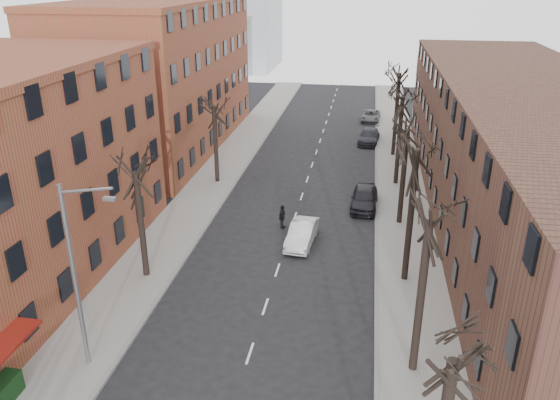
% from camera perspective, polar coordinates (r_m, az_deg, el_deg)
% --- Properties ---
extents(sidewalk_left, '(4.00, 90.00, 0.15)m').
position_cam_1_polar(sidewalk_left, '(48.54, -6.69, 2.36)').
color(sidewalk_left, gray).
rests_on(sidewalk_left, ground).
extents(sidewalk_right, '(4.00, 90.00, 0.15)m').
position_cam_1_polar(sidewalk_right, '(46.92, 12.48, 1.23)').
color(sidewalk_right, gray).
rests_on(sidewalk_right, ground).
extents(building_left_far, '(12.00, 28.00, 14.00)m').
position_cam_1_polar(building_left_far, '(57.52, -12.44, 12.36)').
color(building_left_far, brown).
rests_on(building_left_far, ground).
extents(building_right, '(12.00, 50.00, 10.00)m').
position_cam_1_polar(building_right, '(42.00, 24.30, 4.29)').
color(building_right, '#4C3123').
rests_on(building_right, ground).
extents(tree_right_b, '(5.20, 5.20, 10.80)m').
position_cam_1_polar(tree_right_b, '(26.84, 13.64, -16.93)').
color(tree_right_b, black).
rests_on(tree_right_b, ground).
extents(tree_right_c, '(5.20, 5.20, 11.60)m').
position_cam_1_polar(tree_right_c, '(33.41, 12.83, -8.20)').
color(tree_right_c, black).
rests_on(tree_right_c, ground).
extents(tree_right_d, '(5.20, 5.20, 10.00)m').
position_cam_1_polar(tree_right_d, '(40.49, 12.31, -2.42)').
color(tree_right_d, black).
rests_on(tree_right_d, ground).
extents(tree_right_e, '(5.20, 5.20, 10.80)m').
position_cam_1_polar(tree_right_e, '(47.86, 11.95, 1.61)').
color(tree_right_e, black).
rests_on(tree_right_e, ground).
extents(tree_right_f, '(5.20, 5.20, 11.60)m').
position_cam_1_polar(tree_right_f, '(55.41, 11.69, 4.55)').
color(tree_right_f, black).
rests_on(tree_right_f, ground).
extents(tree_left_a, '(5.20, 5.20, 9.50)m').
position_cam_1_polar(tree_left_a, '(33.94, -13.73, -7.76)').
color(tree_left_a, black).
rests_on(tree_left_a, ground).
extents(tree_left_b, '(5.20, 5.20, 9.50)m').
position_cam_1_polar(tree_left_b, '(47.56, -6.54, 1.83)').
color(tree_left_b, black).
rests_on(tree_left_b, ground).
extents(streetlight, '(2.45, 0.22, 9.03)m').
position_cam_1_polar(streetlight, '(25.11, -20.43, -6.97)').
color(streetlight, slate).
rests_on(streetlight, ground).
extents(silver_sedan, '(1.92, 4.57, 1.47)m').
position_cam_1_polar(silver_sedan, '(36.43, 2.30, -3.54)').
color(silver_sedan, silver).
rests_on(silver_sedan, ground).
extents(parked_car_near, '(2.16, 4.93, 1.65)m').
position_cam_1_polar(parked_car_near, '(42.39, 8.81, 0.24)').
color(parked_car_near, black).
rests_on(parked_car_near, ground).
extents(parked_car_mid, '(2.45, 5.03, 1.41)m').
position_cam_1_polar(parked_car_mid, '(59.10, 9.28, 6.58)').
color(parked_car_mid, '#23222A').
rests_on(parked_car_mid, ground).
extents(parked_car_far, '(2.42, 4.74, 1.28)m').
position_cam_1_polar(parked_car_far, '(68.16, 9.47, 8.67)').
color(parked_car_far, '#53565A').
rests_on(parked_car_far, ground).
extents(pedestrian_crossing, '(0.65, 1.09, 1.75)m').
position_cam_1_polar(pedestrian_crossing, '(38.54, 0.23, -1.76)').
color(pedestrian_crossing, black).
rests_on(pedestrian_crossing, ground).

